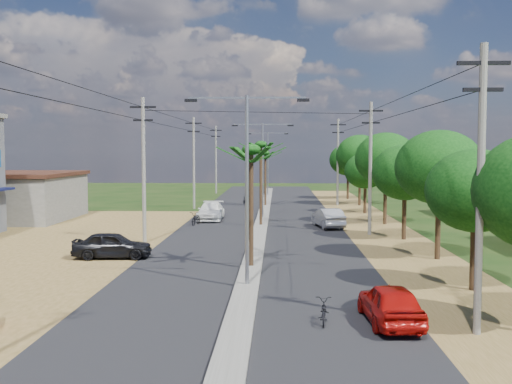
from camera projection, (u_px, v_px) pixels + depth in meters
ground at (247, 289)px, 24.95m from camera, size 160.00×160.00×0.00m
road at (259, 236)px, 39.90m from camera, size 12.00×110.00×0.04m
median at (260, 229)px, 42.88m from camera, size 1.00×90.00×0.18m
dirt_shoulder_east at (387, 237)px, 39.59m from camera, size 5.00×90.00×0.03m
low_shed at (9, 196)px, 49.51m from camera, size 10.40×10.40×3.95m
house_east_far at (505, 189)px, 51.92m from camera, size 7.60×7.50×4.60m
tree_east_b at (475, 191)px, 24.32m from camera, size 4.00×4.00×5.83m
tree_east_c at (439, 167)px, 31.23m from camera, size 4.60×4.60×6.83m
tree_east_d at (405, 173)px, 38.26m from camera, size 4.20×4.20×6.13m
tree_east_e at (386, 159)px, 46.17m from camera, size 4.80×4.80×7.14m
tree_east_f at (365, 171)px, 54.24m from camera, size 3.80×3.80×5.52m
tree_east_g at (360, 155)px, 62.10m from camera, size 5.00×5.00×7.38m
tree_east_h at (348, 160)px, 70.13m from camera, size 4.40×4.40×6.52m
palm_median_near at (251, 155)px, 28.55m from camera, size 2.00×2.00×6.15m
palm_median_mid at (261, 148)px, 44.47m from camera, size 2.00×2.00×6.55m
palm_median_far at (265, 155)px, 60.47m from camera, size 2.00×2.00×5.85m
streetlight_near at (247, 174)px, 24.61m from camera, size 5.10×0.18×8.00m
streetlight_mid at (263, 162)px, 49.54m from camera, size 5.10×0.18×8.00m
streetlight_far at (268, 158)px, 74.46m from camera, size 5.10×0.18×8.00m
utility_pole_w_b at (144, 167)px, 36.83m from camera, size 1.60×0.24×9.00m
utility_pole_w_c at (194, 160)px, 58.77m from camera, size 1.60×0.24×9.00m
utility_pole_w_d at (216, 158)px, 79.70m from camera, size 1.60×0.24×9.00m
utility_pole_e_a at (481, 183)px, 18.36m from camera, size 1.60×0.24×9.00m
utility_pole_e_b at (370, 165)px, 40.29m from camera, size 1.60×0.24×9.00m
utility_pole_e_c at (338, 160)px, 62.22m from camera, size 1.60×0.24×9.00m
car_red_near at (390, 304)px, 19.73m from camera, size 1.85×4.08×1.36m
car_silver_mid at (328, 218)px, 44.32m from camera, size 2.31×4.58×1.44m
car_white_far at (211, 212)px, 49.16m from camera, size 2.08×4.97×1.43m
car_parked_dark at (112, 246)px, 31.72m from camera, size 4.26×1.98×1.41m
moto_rider_east at (323, 313)px, 19.79m from camera, size 0.65×1.55×0.79m
moto_rider_west_a at (196, 219)px, 45.85m from camera, size 0.95×2.03×1.03m
moto_rider_west_b at (245, 201)px, 62.61m from camera, size 0.76×1.53×0.89m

